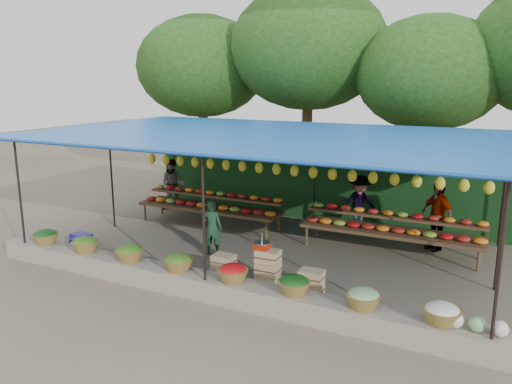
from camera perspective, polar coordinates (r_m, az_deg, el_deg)
The scene contains 16 objects.
ground at distance 11.90m, azimuth 1.72°, elevation -6.92°, with size 60.00×60.00×0.00m, color brown.
stone_curb at distance 9.58m, azimuth -5.31°, elevation -10.74°, with size 10.60×0.55×0.40m, color #6F6459.
stall_canopy at distance 11.35m, azimuth 1.96°, elevation 6.00°, with size 10.80×6.60×2.82m.
produce_baskets at distance 9.49m, azimuth -5.88°, elevation -8.61°, with size 8.98×0.58×0.34m.
netting_backdrop at distance 14.40m, azimuth 7.02°, elevation 1.62°, with size 10.60×0.06×2.50m, color #174219.
tree_row at distance 16.81m, azimuth 12.50°, elevation 14.85°, with size 16.51×5.50×7.12m.
fruit_table_left at distance 14.00m, azimuth -5.22°, elevation -1.35°, with size 4.21×0.95×0.93m.
fruit_table_right at distance 12.22m, azimuth 15.22°, elevation -3.86°, with size 4.21×0.95×0.93m.
crate_counter at distance 9.92m, azimuth 1.23°, elevation -9.14°, with size 2.36×0.35×0.77m.
weighing_scale at distance 9.77m, azimuth 0.68°, elevation -6.11°, with size 0.31×0.31×0.33m.
vendor_seated at distance 11.63m, azimuth -5.05°, elevation -4.09°, with size 0.47×0.31×1.30m, color #1C3E26.
customer_left at distance 15.68m, azimuth -9.48°, elevation 0.80°, with size 0.78×0.61×1.61m, color slate.
customer_mid at distance 13.52m, azimuth 11.75°, elevation -1.35°, with size 1.00×0.57×1.55m, color slate.
customer_right at distance 12.64m, azimuth 19.97°, elevation -2.56°, with size 0.98×0.41×1.67m, color slate.
blue_crate_front at distance 12.78m, azimuth -19.27°, elevation -5.61°, with size 0.46×0.33×0.27m, color navy.
blue_crate_back at distance 13.14m, azimuth -19.32°, elevation -5.10°, with size 0.47×0.34×0.28m, color navy.
Camera 1 is at (4.68, -10.18, 4.01)m, focal length 35.00 mm.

